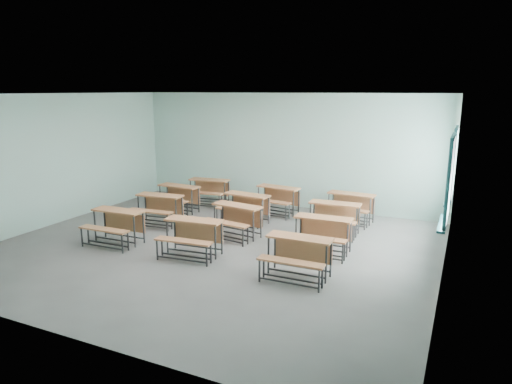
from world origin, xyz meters
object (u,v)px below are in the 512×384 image
Objects in this scene: desk_unit_r3c0 at (208,188)px; desk_unit_r2c0 at (177,195)px; desk_unit_r2c1 at (245,204)px; desk_unit_r2c2 at (334,214)px; desk_unit_r0c0 at (115,222)px; desk_unit_r0c1 at (192,232)px; desk_unit_r1c0 at (158,205)px; desk_unit_r1c1 at (235,216)px; desk_unit_r0c2 at (298,251)px; desk_unit_r1c2 at (322,230)px; desk_unit_r3c2 at (350,203)px; desk_unit_r3c1 at (276,196)px.

desk_unit_r2c0 is at bearing -113.43° from desk_unit_r3c0.
desk_unit_r2c1 is 2.26m from desk_unit_r2c2.
desk_unit_r0c0 is 1.91m from desk_unit_r0c1.
desk_unit_r1c1 is (2.20, -0.10, 0.00)m from desk_unit_r1c0.
desk_unit_r1c1 is at bearing -152.60° from desk_unit_r2c2.
desk_unit_r0c2 and desk_unit_r2c2 have the same top height.
desk_unit_r0c0 and desk_unit_r2c0 have the same top height.
desk_unit_r2c1 is at bearing 150.31° from desk_unit_r1c2.
desk_unit_r2c0 is 1.15m from desk_unit_r3c0.
desk_unit_r1c2 is 2.68m from desk_unit_r2c1.
desk_unit_r2c0 is at bearing 176.16° from desk_unit_r2c2.
desk_unit_r3c0 is (0.10, 2.25, 0.00)m from desk_unit_r1c0.
desk_unit_r1c1 is at bearing -55.22° from desk_unit_r3c0.
desk_unit_r0c1 is at bearing -117.21° from desk_unit_r3c2.
desk_unit_r2c0 and desk_unit_r2c2 have the same top height.
desk_unit_r0c1 and desk_unit_r3c2 have the same top height.
desk_unit_r2c0 is (-0.29, 2.73, 0.00)m from desk_unit_r0c0.
desk_unit_r0c1 is at bearing -42.21° from desk_unit_r1c0.
desk_unit_r2c2 is 0.97× the size of desk_unit_r3c2.
desk_unit_r3c2 is (1.98, 0.02, 0.00)m from desk_unit_r3c1.
desk_unit_r2c2 is 1.13m from desk_unit_r3c2.
desk_unit_r1c2 is at bearing -14.33° from desk_unit_r2c0.
desk_unit_r2c1 is 2.64m from desk_unit_r3c2.
desk_unit_r0c1 is 3.46m from desk_unit_r2c0.
desk_unit_r0c0 is 2.75m from desk_unit_r2c0.
desk_unit_r2c0 is (-4.50, 2.82, 0.00)m from desk_unit_r0c2.
desk_unit_r3c2 is (0.01, 3.83, 0.00)m from desk_unit_r0c2.
desk_unit_r2c2 is (4.41, -0.11, 0.00)m from desk_unit_r2c0.
desk_unit_r1c1 and desk_unit_r3c2 have the same top height.
desk_unit_r0c0 is 0.96× the size of desk_unit_r2c1.
desk_unit_r2c0 and desk_unit_r2c1 have the same top height.
desk_unit_r2c1 is 1.01× the size of desk_unit_r3c2.
desk_unit_r2c0 is 4.62m from desk_unit_r3c2.
desk_unit_r0c1 and desk_unit_r0c2 have the same top height.
desk_unit_r3c2 is (4.51, 1.01, 0.00)m from desk_unit_r2c0.
desk_unit_r2c2 and desk_unit_r3c0 have the same top height.
desk_unit_r0c2 is at bearing -85.19° from desk_unit_r3c2.
desk_unit_r3c1 is at bearing 116.64° from desk_unit_r0c2.
desk_unit_r0c1 is 1.44m from desk_unit_r1c1.
desk_unit_r2c1 is (2.15, -0.17, 0.00)m from desk_unit_r2c0.
desk_unit_r2c0 is at bearing 96.67° from desk_unit_r1c0.
desk_unit_r0c1 is 1.03× the size of desk_unit_r2c0.
desk_unit_r0c0 is 0.99× the size of desk_unit_r1c2.
desk_unit_r2c2 is 2.18m from desk_unit_r3c1.
desk_unit_r2c2 is at bearing 43.59° from desk_unit_r0c1.
desk_unit_r1c2 is (4.23, 1.32, 0.00)m from desk_unit_r0c0.
desk_unit_r0c2 is 5.73m from desk_unit_r3c0.
desk_unit_r1c0 and desk_unit_r2c2 have the same top height.
desk_unit_r3c2 is at bearing 22.19° from desk_unit_r1c0.
desk_unit_r1c1 is at bearing 75.31° from desk_unit_r0c1.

